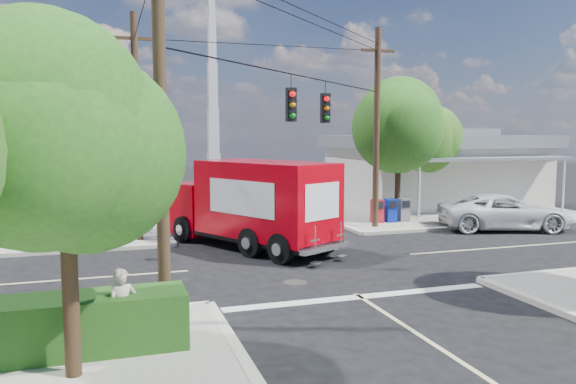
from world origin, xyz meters
name	(u,v)px	position (x,y,z in m)	size (l,w,h in m)	color
ground	(306,262)	(0.00, 0.00, 0.00)	(120.00, 120.00, 0.00)	black
sidewalk_ne	(419,207)	(10.88, 10.88, 0.07)	(14.12, 14.12, 0.14)	gray
sidewalk_nw	(7,226)	(-10.88, 10.88, 0.07)	(14.12, 14.12, 0.14)	gray
road_markings	(322,272)	(0.00, -1.47, 0.01)	(32.00, 32.00, 0.01)	beige
building_ne	(434,167)	(12.50, 11.97, 2.32)	(11.80, 10.20, 4.50)	silver
radio_tower	(213,114)	(0.50, 20.00, 5.64)	(0.80, 0.80, 17.00)	silver
tree_sw_front	(64,135)	(-6.99, -7.54, 4.33)	(3.88, 3.78, 6.03)	#422D1C
tree_ne_front	(399,125)	(7.21, 6.76, 4.77)	(4.21, 4.14, 6.66)	#422D1C
tree_ne_back	(422,137)	(9.81, 8.96, 4.19)	(3.77, 3.66, 5.82)	#422D1C
palm_nw_front	(77,117)	(-7.50, 7.50, 5.04)	(3.01, 3.08, 5.59)	#422D1C
palm_nw_back	(29,126)	(-9.50, 9.00, 4.67)	(3.01, 3.08, 5.19)	#422D1C
utility_poles	(248,124)	(-1.58, 1.60, 4.67)	(12.00, 10.68, 9.00)	#473321
picket_fence	(36,316)	(-7.80, -5.60, 0.68)	(5.94, 0.06, 1.00)	silver
hedge_sw	(19,330)	(-8.00, -6.40, 0.69)	(6.20, 1.20, 1.10)	#1D4A16
vending_boxes	(390,210)	(6.50, 6.20, 0.69)	(1.90, 0.50, 1.10)	red
delivery_truck	(252,204)	(-1.15, 2.80, 1.69)	(5.58, 7.84, 3.33)	black
parked_car	(504,212)	(10.76, 3.35, 0.80)	(2.65, 5.74, 1.60)	silver
pedestrian	(123,310)	(-6.13, -6.59, 0.95)	(0.59, 0.39, 1.62)	#B9A99D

